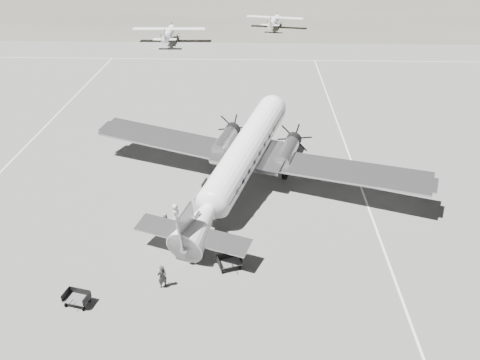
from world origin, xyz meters
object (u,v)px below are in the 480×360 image
light_plane_right (274,22)px  baggage_cart_near (229,262)px  ramp_agent (166,223)px  baggage_cart_far (77,299)px  ground_crew (162,276)px  passenger (175,214)px  light_plane_left (169,35)px  dc3_airliner (241,161)px

light_plane_right → baggage_cart_near: (-4.60, -67.22, -0.67)m
light_plane_right → ramp_agent: light_plane_right is taller
baggage_cart_far → ground_crew: 4.82m
ground_crew → passenger: (-0.22, 6.47, -0.01)m
passenger → baggage_cart_far: bearing=169.6°
light_plane_right → baggage_cart_far: (-12.96, -70.61, -0.70)m
light_plane_right → ramp_agent: (-9.07, -63.76, -0.28)m
ground_crew → passenger: ground_crew is taller
baggage_cart_near → passenger: (-4.04, 4.66, 0.34)m
passenger → ground_crew: bearing=-160.2°
ramp_agent → baggage_cart_far: bearing=178.0°
light_plane_left → passenger: (9.03, -51.27, -0.48)m
baggage_cart_near → ground_crew: 4.24m
dc3_airliner → baggage_cart_far: size_ratio=19.40×
baggage_cart_near → ground_crew: ground_crew is taller
light_plane_right → baggage_cart_far: size_ratio=7.36×
passenger → baggage_cart_near: bearing=-121.2°
dc3_airliner → ground_crew: size_ratio=17.93×
light_plane_left → light_plane_right: (17.67, 11.29, -0.14)m
baggage_cart_far → ramp_agent: bearing=73.3°
dc3_airliner → ramp_agent: bearing=-111.3°
light_plane_left → ramp_agent: size_ratio=7.30×
ramp_agent → passenger: (0.43, 1.20, -0.06)m
dc3_airliner → passenger: 6.53m
baggage_cart_far → light_plane_right: bearing=92.4°
light_plane_left → passenger: 52.06m
light_plane_left → baggage_cart_far: 59.51m
ramp_agent → baggage_cart_near: bearing=-100.2°
light_plane_left → ground_crew: 58.48m
baggage_cart_near → ground_crew: (-3.82, -1.81, 0.35)m
passenger → light_plane_left: bearing=27.8°
dc3_airliner → passenger: (-4.45, -4.39, -1.90)m
light_plane_right → ground_crew: size_ratio=6.80×
light_plane_left → baggage_cart_far: light_plane_left is taller
light_plane_right → ground_crew: 69.54m
light_plane_left → ramp_agent: light_plane_left is taller
baggage_cart_far → ground_crew: size_ratio=0.92×
light_plane_left → passenger: light_plane_left is taller
light_plane_left → baggage_cart_near: light_plane_left is taller
baggage_cart_near → baggage_cart_far: (-8.36, -3.39, -0.02)m
ramp_agent → light_plane_right: bearing=19.4°
light_plane_right → passenger: light_plane_right is taller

